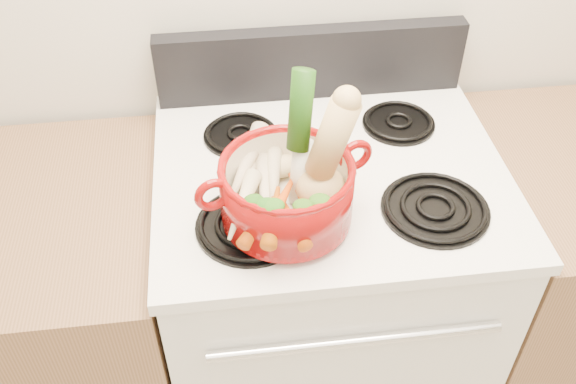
{
  "coord_description": "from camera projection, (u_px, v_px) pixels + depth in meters",
  "views": [
    {
      "loc": [
        -0.23,
        0.33,
        1.87
      ],
      "look_at": [
        -0.12,
        1.23,
        1.05
      ],
      "focal_mm": 40.0,
      "sensor_mm": 36.0,
      "label": 1
    }
  ],
  "objects": [
    {
      "name": "ginger",
      "position": [
        282.0,
        166.0,
        1.33
      ],
      "size": [
        0.09,
        0.08,
        0.04
      ],
      "primitive_type": "ellipsoid",
      "rotation": [
        0.0,
        0.0,
        0.3
      ],
      "color": "tan",
      "rests_on": "dutch_oven"
    },
    {
      "name": "parsnip_4",
      "position": [
        245.0,
        165.0,
        1.29
      ],
      "size": [
        0.13,
        0.22,
        0.06
      ],
      "primitive_type": "cone",
      "rotation": [
        1.66,
        0.0,
        -0.4
      ],
      "color": "beige",
      "rests_on": "dutch_oven"
    },
    {
      "name": "parsnip_3",
      "position": [
        242.0,
        204.0,
        1.22
      ],
      "size": [
        0.09,
        0.17,
        0.05
      ],
      "primitive_type": "cone",
      "rotation": [
        1.66,
        0.0,
        -0.37
      ],
      "color": "#F0E8C4",
      "rests_on": "dutch_oven"
    },
    {
      "name": "carrot_0",
      "position": [
        291.0,
        220.0,
        1.21
      ],
      "size": [
        0.06,
        0.15,
        0.04
      ],
      "primitive_type": "cone",
      "rotation": [
        1.66,
        0.0,
        0.24
      ],
      "color": "#D6630A",
      "rests_on": "dutch_oven"
    },
    {
      "name": "parsnip_1",
      "position": [
        245.0,
        190.0,
        1.26
      ],
      "size": [
        0.07,
        0.2,
        0.06
      ],
      "primitive_type": "cone",
      "rotation": [
        1.66,
        0.0,
        -0.16
      ],
      "color": "beige",
      "rests_on": "dutch_oven"
    },
    {
      "name": "burner_front_left",
      "position": [
        251.0,
        224.0,
        1.28
      ],
      "size": [
        0.22,
        0.22,
        0.02
      ],
      "primitive_type": "cylinder",
      "color": "black",
      "rests_on": "cooktop"
    },
    {
      "name": "carrot_4",
      "position": [
        280.0,
        205.0,
        1.21
      ],
      "size": [
        0.1,
        0.15,
        0.04
      ],
      "primitive_type": "cone",
      "rotation": [
        1.66,
        0.0,
        -0.47
      ],
      "color": "red",
      "rests_on": "dutch_oven"
    },
    {
      "name": "carrot_1",
      "position": [
        259.0,
        221.0,
        1.2
      ],
      "size": [
        0.09,
        0.13,
        0.04
      ],
      "primitive_type": "cone",
      "rotation": [
        1.66,
        0.0,
        -0.54
      ],
      "color": "#BF5409",
      "rests_on": "dutch_oven"
    },
    {
      "name": "stove_body",
      "position": [
        322.0,
        305.0,
        1.75
      ],
      "size": [
        0.76,
        0.65,
        0.92
      ],
      "primitive_type": "cube",
      "color": "white",
      "rests_on": "floor"
    },
    {
      "name": "burner_front_right",
      "position": [
        435.0,
        207.0,
        1.32
      ],
      "size": [
        0.22,
        0.22,
        0.02
      ],
      "primitive_type": "cylinder",
      "color": "black",
      "rests_on": "cooktop"
    },
    {
      "name": "parsnip_2",
      "position": [
        274.0,
        176.0,
        1.28
      ],
      "size": [
        0.06,
        0.19,
        0.06
      ],
      "primitive_type": "cone",
      "rotation": [
        1.66,
        0.0,
        -0.12
      ],
      "color": "beige",
      "rests_on": "dutch_oven"
    },
    {
      "name": "squash",
      "position": [
        324.0,
        156.0,
        1.19
      ],
      "size": [
        0.17,
        0.12,
        0.26
      ],
      "primitive_type": null,
      "rotation": [
        0.0,
        0.27,
        -0.1
      ],
      "color": "tan",
      "rests_on": "dutch_oven"
    },
    {
      "name": "control_backsplash",
      "position": [
        311.0,
        63.0,
        1.58
      ],
      "size": [
        0.76,
        0.05,
        0.18
      ],
      "primitive_type": "cube",
      "color": "black",
      "rests_on": "cooktop"
    },
    {
      "name": "dutch_oven",
      "position": [
        287.0,
        191.0,
        1.24
      ],
      "size": [
        0.32,
        0.32,
        0.13
      ],
      "primitive_type": "cylinder",
      "rotation": [
        0.0,
        0.0,
        0.28
      ],
      "color": "maroon",
      "rests_on": "burner_front_left"
    },
    {
      "name": "leek",
      "position": [
        302.0,
        139.0,
        1.19
      ],
      "size": [
        0.08,
        0.11,
        0.29
      ],
      "primitive_type": "cylinder",
      "rotation": [
        -0.22,
        0.0,
        -0.44
      ],
      "color": "white",
      "rests_on": "dutch_oven"
    },
    {
      "name": "pot_handle_right",
      "position": [
        355.0,
        155.0,
        1.26
      ],
      "size": [
        0.07,
        0.04,
        0.07
      ],
      "primitive_type": "torus",
      "rotation": [
        1.57,
        0.0,
        0.28
      ],
      "color": "maroon",
      "rests_on": "dutch_oven"
    },
    {
      "name": "carrot_3",
      "position": [
        273.0,
        217.0,
        1.19
      ],
      "size": [
        0.07,
        0.15,
        0.04
      ],
      "primitive_type": "cone",
      "rotation": [
        1.66,
        0.0,
        -0.23
      ],
      "color": "#D7640A",
      "rests_on": "dutch_oven"
    },
    {
      "name": "burner_back_left",
      "position": [
        240.0,
        134.0,
        1.5
      ],
      "size": [
        0.17,
        0.17,
        0.02
      ],
      "primitive_type": "cylinder",
      "color": "black",
      "rests_on": "cooktop"
    },
    {
      "name": "pot_handle_left",
      "position": [
        213.0,
        195.0,
        1.17
      ],
      "size": [
        0.07,
        0.04,
        0.07
      ],
      "primitive_type": "torus",
      "rotation": [
        1.57,
        0.0,
        0.28
      ],
      "color": "maroon",
      "rests_on": "dutch_oven"
    },
    {
      "name": "oven_handle",
      "position": [
        356.0,
        341.0,
        1.29
      ],
      "size": [
        0.6,
        0.02,
        0.02
      ],
      "primitive_type": "cylinder",
      "rotation": [
        0.0,
        1.57,
        0.0
      ],
      "color": "silver",
      "rests_on": "stove_body"
    },
    {
      "name": "carrot_2",
      "position": [
        305.0,
        203.0,
        1.23
      ],
      "size": [
        0.07,
        0.17,
        0.04
      ],
      "primitive_type": "cone",
      "rotation": [
        1.66,
        0.0,
        0.24
      ],
      "color": "#D7530A",
      "rests_on": "dutch_oven"
    },
    {
      "name": "parsnip_0",
      "position": [
        266.0,
        197.0,
        1.26
      ],
      "size": [
        0.05,
        0.21,
        0.06
      ],
      "primitive_type": "cone",
      "rotation": [
        1.66,
        0.0,
        -0.06
      ],
      "color": "beige",
      "rests_on": "dutch_oven"
    },
    {
      "name": "cooktop",
      "position": [
        330.0,
        173.0,
        1.43
      ],
      "size": [
        0.78,
        0.67,
        0.03
      ],
      "primitive_type": "cube",
      "color": "white",
      "rests_on": "stove_body"
    },
    {
      "name": "burner_back_right",
      "position": [
        399.0,
        122.0,
        1.54
      ],
      "size": [
        0.17,
        0.17,
        0.02
      ],
      "primitive_type": "cylinder",
      "color": "black",
      "rests_on": "cooktop"
    }
  ]
}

